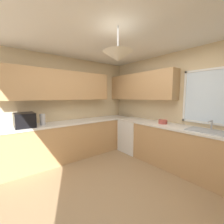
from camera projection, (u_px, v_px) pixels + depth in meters
The scene contains 9 objects.
ground_plane at pixel (117, 192), 2.31m from camera, with size 9.00×9.00×0.00m, color #997A56.
room_shell at pixel (124, 86), 2.74m from camera, with size 4.21×3.75×2.60m.
counter_run_left at pixel (73, 139), 3.62m from camera, with size 0.65×3.36×0.91m.
counter_run_back at pixel (178, 147), 3.03m from camera, with size 3.30×0.65×0.91m.
dishwasher at pixel (132, 136), 4.02m from camera, with size 0.60×0.60×0.87m, color white.
microwave at pixel (24, 120), 2.92m from camera, with size 0.48×0.36×0.29m, color black.
kettle at pixel (42, 119), 3.12m from camera, with size 0.11×0.11×0.25m, color #B7B7BC.
sink_assembly at pixel (208, 131), 2.57m from camera, with size 0.67×0.40×0.19m.
bowl at pixel (163, 122), 3.27m from camera, with size 0.19×0.19×0.09m, color #B74C42.
Camera 1 is at (1.64, -1.41, 1.54)m, focal length 22.93 mm.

